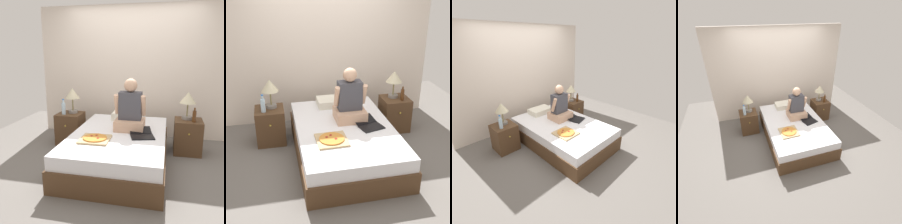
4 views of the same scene
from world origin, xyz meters
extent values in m
plane|color=#66605B|center=(0.00, 0.00, 0.00)|extent=(5.70, 5.70, 0.00)
cube|color=beige|center=(0.00, 1.42, 1.25)|extent=(3.70, 0.12, 2.50)
cube|color=#4C331E|center=(0.00, 0.00, 0.15)|extent=(1.39, 2.12, 0.30)
cube|color=white|center=(0.00, 0.00, 0.39)|extent=(1.34, 2.06, 0.18)
cube|color=#4C331E|center=(-1.03, 0.65, 0.28)|extent=(0.44, 0.44, 0.56)
sphere|color=gold|center=(-1.03, 0.42, 0.39)|extent=(0.03, 0.03, 0.03)
cylinder|color=gray|center=(-0.99, 0.70, 0.59)|extent=(0.16, 0.16, 0.05)
cylinder|color=olive|center=(-0.99, 0.70, 0.72)|extent=(0.02, 0.02, 0.22)
cone|color=beige|center=(-0.99, 0.70, 0.92)|extent=(0.26, 0.26, 0.18)
cylinder|color=silver|center=(-1.11, 0.56, 0.66)|extent=(0.07, 0.07, 0.20)
cylinder|color=silver|center=(-1.11, 0.56, 0.79)|extent=(0.03, 0.03, 0.06)
cylinder|color=blue|center=(-1.11, 0.56, 0.83)|extent=(0.04, 0.03, 0.02)
cube|color=#4C331E|center=(1.03, 0.65, 0.28)|extent=(0.44, 0.44, 0.56)
sphere|color=gold|center=(1.03, 0.42, 0.39)|extent=(0.03, 0.03, 0.03)
cylinder|color=gray|center=(1.00, 0.70, 0.59)|extent=(0.16, 0.16, 0.05)
cylinder|color=olive|center=(1.00, 0.70, 0.72)|extent=(0.02, 0.02, 0.22)
cone|color=beige|center=(1.00, 0.70, 0.92)|extent=(0.26, 0.26, 0.18)
cylinder|color=#512D14|center=(1.10, 0.55, 0.65)|extent=(0.06, 0.06, 0.18)
cylinder|color=#512D14|center=(1.10, 0.55, 0.77)|extent=(0.03, 0.03, 0.05)
cube|color=silver|center=(0.00, 0.78, 0.54)|extent=(0.52, 0.34, 0.12)
cube|color=tan|center=(0.13, 0.20, 0.56)|extent=(0.44, 0.40, 0.16)
cube|color=#3F3F47|center=(0.13, 0.23, 0.85)|extent=(0.34, 0.20, 0.42)
sphere|color=tan|center=(0.13, 0.23, 1.16)|extent=(0.20, 0.20, 0.20)
cylinder|color=tan|center=(-0.07, 0.18, 0.87)|extent=(0.07, 0.18, 0.32)
cylinder|color=tan|center=(0.33, 0.18, 0.87)|extent=(0.07, 0.18, 0.32)
cube|color=black|center=(0.36, -0.13, 0.49)|extent=(0.37, 0.30, 0.02)
cube|color=black|center=(0.31, 0.07, 0.52)|extent=(0.35, 0.27, 0.06)
cube|color=tan|center=(-0.26, -0.37, 0.49)|extent=(0.41, 0.41, 0.03)
cylinder|color=#CC7F33|center=(-0.26, -0.37, 0.51)|extent=(0.33, 0.33, 0.02)
cylinder|color=maroon|center=(-0.32, -0.33, 0.52)|extent=(0.04, 0.04, 0.00)
cylinder|color=maroon|center=(-0.21, -0.40, 0.52)|extent=(0.04, 0.04, 0.00)
cylinder|color=maroon|center=(-0.26, -0.29, 0.52)|extent=(0.04, 0.04, 0.00)
camera|label=1|loc=(0.67, -3.44, 1.65)|focal=40.00mm
camera|label=2|loc=(-0.94, -3.83, 2.50)|focal=50.00mm
camera|label=3|loc=(-2.33, -2.45, 2.21)|focal=28.00mm
camera|label=4|loc=(-1.22, -3.32, 2.85)|focal=28.00mm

